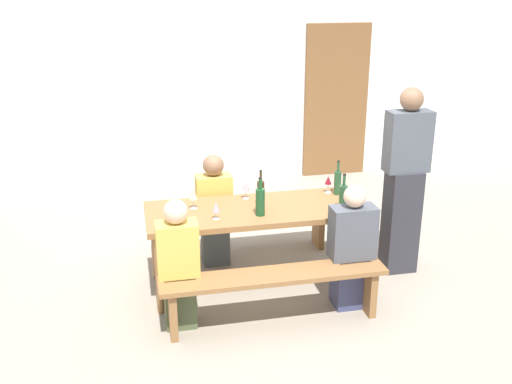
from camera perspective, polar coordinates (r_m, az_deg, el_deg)
name	(u,v)px	position (r m, az deg, el deg)	size (l,w,h in m)	color
ground_plane	(256,283)	(5.57, 0.00, -8.74)	(24.00, 24.00, 0.00)	gray
back_wall	(206,64)	(8.02, -4.84, 12.18)	(14.00, 0.20, 3.20)	white
wooden_door	(336,101)	(8.40, 7.69, 8.61)	(0.90, 0.06, 2.10)	brown
tasting_table	(256,217)	(5.28, 0.00, -2.39)	(1.93, 0.76, 0.75)	olive
bench_near	(274,284)	(4.82, 1.74, -8.85)	(1.83, 0.30, 0.45)	olive
bench_far	(242,221)	(6.01, -1.38, -2.76)	(1.83, 0.30, 0.45)	olive
wine_bottle_0	(260,201)	(5.05, 0.37, -0.88)	(0.08, 0.08, 0.34)	#194723
wine_bottle_1	(343,197)	(5.21, 8.37, -0.49)	(0.07, 0.07, 0.34)	#234C2D
wine_bottle_2	(261,193)	(5.26, 0.46, -0.06)	(0.07, 0.07, 0.33)	#332814
wine_bottle_3	(338,182)	(5.59, 7.83, 0.96)	(0.07, 0.07, 0.33)	#234C2D
wine_glass_0	(193,195)	(5.21, -6.04, -0.24)	(0.08, 0.08, 0.19)	silver
wine_glass_1	(328,181)	(5.62, 6.94, 1.06)	(0.07, 0.07, 0.16)	silver
wine_glass_2	(216,207)	(4.98, -3.87, -1.48)	(0.07, 0.07, 0.16)	silver
wine_glass_3	(246,186)	(5.43, -0.99, 0.56)	(0.08, 0.08, 0.17)	silver
seated_guest_near_0	(178,267)	(4.77, -7.46, -7.13)	(0.33, 0.24, 1.08)	#4B5838
seated_guest_near_1	(352,250)	(5.07, 9.15, -5.56)	(0.38, 0.24, 1.09)	#3A3F64
seated_guest_far_0	(214,212)	(5.77, -4.00, -1.93)	(0.34, 0.24, 1.10)	#4F595B
standing_host	(404,185)	(5.66, 13.99, 0.67)	(0.40, 0.24, 1.77)	#2E2D35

